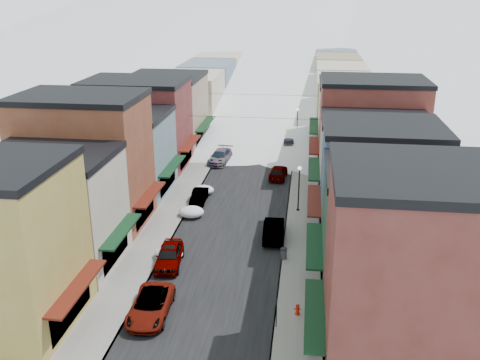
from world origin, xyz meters
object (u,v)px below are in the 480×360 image
(car_green_sedan, at_px, (274,229))
(trash_can, at_px, (284,253))
(car_dark_hatch, at_px, (199,196))
(car_white_suv, at_px, (151,305))
(fire_hydrant, at_px, (297,310))
(streetlamp_near, at_px, (299,183))
(car_silver_sedan, at_px, (169,255))

(car_green_sedan, bearing_deg, trash_can, 103.45)
(car_dark_hatch, bearing_deg, car_white_suv, -88.81)
(fire_hydrant, xyz_separation_m, streetlamp_near, (-0.44, 18.39, 2.59))
(car_white_suv, xyz_separation_m, trash_can, (8.70, 9.10, -0.14))
(car_dark_hatch, bearing_deg, car_silver_sedan, -89.85)
(fire_hydrant, bearing_deg, car_dark_hatch, 119.07)
(trash_can, height_order, streetlamp_near, streetlamp_near)
(car_white_suv, distance_m, streetlamp_near, 21.93)
(streetlamp_near, bearing_deg, trash_can, -95.01)
(car_dark_hatch, xyz_separation_m, streetlamp_near, (10.42, -1.14, 2.43))
(streetlamp_near, bearing_deg, fire_hydrant, -88.63)
(car_dark_hatch, height_order, streetlamp_near, streetlamp_near)
(fire_hydrant, height_order, trash_can, trash_can)
(car_dark_hatch, relative_size, fire_hydrant, 5.14)
(car_silver_sedan, relative_size, car_dark_hatch, 1.22)
(car_white_suv, relative_size, fire_hydrant, 7.01)
(streetlamp_near, bearing_deg, car_silver_sedan, -129.24)
(car_white_suv, height_order, fire_hydrant, car_white_suv)
(fire_hydrant, bearing_deg, car_green_sedan, 101.63)
(car_dark_hatch, bearing_deg, trash_can, -51.75)
(car_dark_hatch, xyz_separation_m, fire_hydrant, (10.86, -19.53, -0.16))
(car_dark_hatch, bearing_deg, car_green_sedan, -42.88)
(fire_hydrant, bearing_deg, trash_can, 99.73)
(car_white_suv, bearing_deg, car_dark_hatch, 89.60)
(car_silver_sedan, xyz_separation_m, streetlamp_near, (10.14, 12.42, 2.25))
(streetlamp_near, bearing_deg, car_green_sedan, -107.72)
(car_silver_sedan, height_order, car_dark_hatch, car_silver_sedan)
(car_silver_sedan, relative_size, streetlamp_near, 1.07)
(car_white_suv, bearing_deg, fire_hydrant, 4.10)
(car_dark_hatch, distance_m, trash_can, 15.01)
(car_silver_sedan, xyz_separation_m, car_dark_hatch, (-0.28, 13.56, -0.18))
(fire_hydrant, relative_size, streetlamp_near, 0.17)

